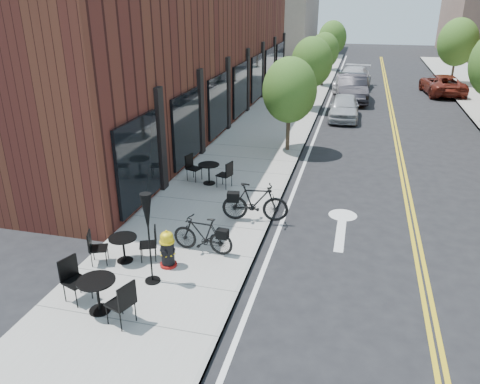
% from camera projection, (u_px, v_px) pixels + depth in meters
% --- Properties ---
extents(ground, '(120.00, 120.00, 0.00)m').
position_uv_depth(ground, '(254.00, 262.00, 11.59)').
color(ground, black).
rests_on(ground, ground).
extents(sidewalk_near, '(4.00, 70.00, 0.12)m').
position_uv_depth(sidewalk_near, '(260.00, 142.00, 20.96)').
color(sidewalk_near, '#9E9B93').
rests_on(sidewalk_near, ground).
extents(building_near, '(5.00, 28.00, 7.00)m').
position_uv_depth(building_near, '(192.00, 50.00, 24.23)').
color(building_near, '#4B1E18').
rests_on(building_near, ground).
extents(bg_building_left, '(8.00, 14.00, 10.00)m').
position_uv_depth(bg_building_left, '(279.00, 6.00, 54.37)').
color(bg_building_left, '#726656').
rests_on(bg_building_left, ground).
extents(tree_near_a, '(2.20, 2.20, 3.81)m').
position_uv_depth(tree_near_a, '(290.00, 90.00, 18.76)').
color(tree_near_a, '#382B1E').
rests_on(tree_near_a, sidewalk_near).
extents(tree_near_b, '(2.30, 2.30, 3.98)m').
position_uv_depth(tree_near_b, '(312.00, 62.00, 25.87)').
color(tree_near_b, '#382B1E').
rests_on(tree_near_b, sidewalk_near).
extents(tree_near_c, '(2.10, 2.10, 3.67)m').
position_uv_depth(tree_near_c, '(324.00, 51.00, 33.09)').
color(tree_near_c, '#382B1E').
rests_on(tree_near_c, sidewalk_near).
extents(tree_near_d, '(2.40, 2.40, 4.11)m').
position_uv_depth(tree_near_d, '(332.00, 38.00, 40.13)').
color(tree_near_d, '#382B1E').
rests_on(tree_near_d, sidewalk_near).
extents(tree_far_c, '(2.80, 2.80, 4.62)m').
position_uv_depth(tree_far_c, '(458.00, 42.00, 33.46)').
color(tree_far_c, '#382B1E').
rests_on(tree_far_c, sidewalk_far).
extents(fire_hydrant, '(0.45, 0.45, 0.94)m').
position_uv_depth(fire_hydrant, '(168.00, 249.00, 11.04)').
color(fire_hydrant, maroon).
rests_on(fire_hydrant, sidewalk_near).
extents(bicycle_left, '(1.63, 0.59, 0.96)m').
position_uv_depth(bicycle_left, '(203.00, 235.00, 11.65)').
color(bicycle_left, black).
rests_on(bicycle_left, sidewalk_near).
extents(bicycle_right, '(1.96, 0.81, 1.14)m').
position_uv_depth(bicycle_right, '(255.00, 202.00, 13.27)').
color(bicycle_right, black).
rests_on(bicycle_right, sidewalk_near).
extents(bistro_set_a, '(1.82, 1.03, 0.96)m').
position_uv_depth(bistro_set_a, '(97.00, 291.00, 9.42)').
color(bistro_set_a, black).
rests_on(bistro_set_a, sidewalk_near).
extents(bistro_set_b, '(1.59, 0.98, 0.84)m').
position_uv_depth(bistro_set_b, '(123.00, 246.00, 11.25)').
color(bistro_set_b, black).
rests_on(bistro_set_b, sidewalk_near).
extents(bistro_set_c, '(1.73, 0.91, 0.91)m').
position_uv_depth(bistro_set_c, '(209.00, 171.00, 15.96)').
color(bistro_set_c, black).
rests_on(bistro_set_c, sidewalk_near).
extents(patio_umbrella, '(0.35, 0.35, 2.16)m').
position_uv_depth(patio_umbrella, '(148.00, 220.00, 10.00)').
color(patio_umbrella, black).
rests_on(patio_umbrella, sidewalk_near).
extents(parked_car_a, '(1.60, 3.84, 1.30)m').
position_uv_depth(parked_car_a, '(344.00, 107.00, 24.84)').
color(parked_car_a, '#AAADB2').
rests_on(parked_car_a, ground).
extents(parked_car_b, '(2.22, 5.15, 1.65)m').
position_uv_depth(parked_car_b, '(351.00, 88.00, 29.13)').
color(parked_car_b, black).
rests_on(parked_car_b, ground).
extents(parked_car_c, '(2.70, 5.48, 1.53)m').
position_uv_depth(parked_car_c, '(353.00, 79.00, 32.58)').
color(parked_car_c, silver).
rests_on(parked_car_c, ground).
extents(parked_car_far, '(2.75, 5.03, 1.33)m').
position_uv_depth(parked_car_far, '(442.00, 85.00, 31.08)').
color(parked_car_far, maroon).
rests_on(parked_car_far, ground).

